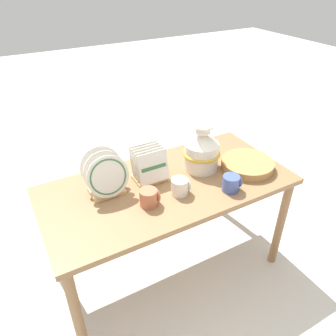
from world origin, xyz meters
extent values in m
plane|color=beige|center=(0.00, 0.00, 0.00)|extent=(14.00, 14.00, 0.00)
cube|color=olive|center=(0.00, 0.00, 0.73)|extent=(1.51, 0.73, 0.03)
cylinder|color=olive|center=(-0.70, -0.32, 0.36)|extent=(0.06, 0.06, 0.71)
cylinder|color=olive|center=(0.70, -0.32, 0.36)|extent=(0.06, 0.06, 0.71)
cylinder|color=olive|center=(-0.70, 0.32, 0.36)|extent=(0.06, 0.06, 0.71)
cylinder|color=olive|center=(0.70, 0.32, 0.36)|extent=(0.06, 0.06, 0.71)
cylinder|color=silver|center=(0.27, 0.05, 0.84)|extent=(0.22, 0.22, 0.18)
cone|color=silver|center=(0.27, 0.05, 0.96)|extent=(0.22, 0.22, 0.08)
cylinder|color=silver|center=(0.27, 0.05, 1.02)|extent=(0.09, 0.09, 0.05)
torus|color=silver|center=(0.27, 0.05, 1.05)|extent=(0.13, 0.13, 0.02)
torus|color=gold|center=(0.27, 0.05, 0.86)|extent=(0.24, 0.24, 0.02)
cube|color=tan|center=(-0.35, 0.10, 0.76)|extent=(0.19, 0.14, 0.02)
cylinder|color=tan|center=(-0.42, 0.15, 0.80)|extent=(0.01, 0.01, 0.07)
cylinder|color=tan|center=(-0.28, 0.15, 0.80)|extent=(0.01, 0.01, 0.07)
cylinder|color=silver|center=(-0.35, 0.04, 0.89)|extent=(0.24, 0.07, 0.23)
torus|color=#38703D|center=(-0.35, 0.03, 0.89)|extent=(0.21, 0.06, 0.20)
cylinder|color=silver|center=(-0.35, 0.10, 0.89)|extent=(0.24, 0.07, 0.23)
cylinder|color=silver|center=(-0.35, 0.15, 0.89)|extent=(0.24, 0.07, 0.23)
cube|color=tan|center=(-0.08, 0.09, 0.76)|extent=(0.19, 0.14, 0.02)
cylinder|color=tan|center=(-0.14, 0.15, 0.80)|extent=(0.01, 0.01, 0.07)
cylinder|color=tan|center=(-0.01, 0.15, 0.80)|extent=(0.01, 0.01, 0.07)
cube|color=silver|center=(-0.08, 0.04, 0.86)|extent=(0.19, 0.05, 0.18)
cube|color=silver|center=(-0.08, 0.06, 0.86)|extent=(0.19, 0.05, 0.18)
cube|color=silver|center=(-0.08, 0.09, 0.86)|extent=(0.19, 0.05, 0.18)
cube|color=silver|center=(-0.08, 0.12, 0.86)|extent=(0.19, 0.05, 0.18)
cube|color=silver|center=(-0.08, 0.15, 0.86)|extent=(0.19, 0.05, 0.18)
cube|color=#38703D|center=(-0.08, 0.03, 0.86)|extent=(0.16, 0.01, 0.02)
cylinder|color=#AD7F47|center=(0.53, -0.10, 0.75)|extent=(0.33, 0.33, 0.01)
cylinder|color=#AD7F47|center=(0.53, -0.10, 0.76)|extent=(0.33, 0.33, 0.01)
cylinder|color=#AD7F47|center=(0.53, -0.10, 0.77)|extent=(0.33, 0.33, 0.01)
cylinder|color=#AD7F47|center=(0.53, -0.10, 0.78)|extent=(0.33, 0.33, 0.01)
cylinder|color=#AD7F47|center=(0.53, -0.10, 0.79)|extent=(0.33, 0.33, 0.01)
cylinder|color=#AD7F47|center=(0.53, -0.10, 0.80)|extent=(0.33, 0.33, 0.01)
cylinder|color=silver|center=(0.01, -0.12, 0.79)|extent=(0.10, 0.10, 0.10)
torus|color=silver|center=(0.06, -0.12, 0.80)|extent=(0.02, 0.08, 0.08)
cylinder|color=#B76647|center=(-0.19, -0.12, 0.79)|extent=(0.10, 0.10, 0.10)
torus|color=#B76647|center=(-0.14, -0.12, 0.80)|extent=(0.02, 0.08, 0.08)
cylinder|color=#42569E|center=(0.28, -0.23, 0.79)|extent=(0.10, 0.10, 0.10)
torus|color=#42569E|center=(0.33, -0.23, 0.80)|extent=(0.02, 0.08, 0.08)
camera|label=1|loc=(-0.78, -1.40, 1.89)|focal=35.00mm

